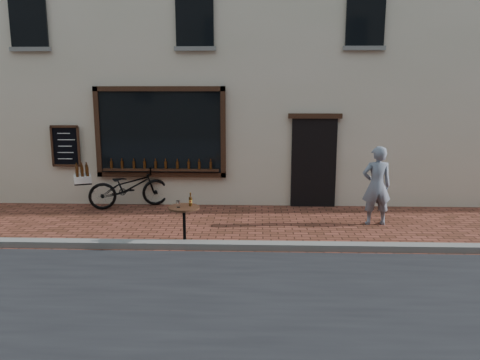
{
  "coord_description": "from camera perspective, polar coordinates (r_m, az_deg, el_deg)",
  "views": [
    {
      "loc": [
        0.5,
        -8.04,
        2.9
      ],
      "look_at": [
        0.16,
        1.2,
        1.1
      ],
      "focal_mm": 35.0,
      "sensor_mm": 36.0,
      "label": 1
    }
  ],
  "objects": [
    {
      "name": "kerb",
      "position": [
        8.73,
        -1.28,
        -7.97
      ],
      "size": [
        90.0,
        0.25,
        0.12
      ],
      "primitive_type": "cube",
      "color": "slate",
      "rests_on": "ground"
    },
    {
      "name": "ground",
      "position": [
        8.56,
        -1.35,
        -8.79
      ],
      "size": [
        90.0,
        90.0,
        0.0
      ],
      "primitive_type": "plane",
      "color": "#50281A",
      "rests_on": "ground"
    },
    {
      "name": "shop_building",
      "position": [
        14.7,
        0.16,
        19.23
      ],
      "size": [
        28.0,
        6.2,
        10.0
      ],
      "color": "beige",
      "rests_on": "ground"
    },
    {
      "name": "bistro_table",
      "position": [
        8.82,
        -6.8,
        -4.6
      ],
      "size": [
        0.59,
        0.59,
        1.01
      ],
      "color": "black",
      "rests_on": "ground"
    },
    {
      "name": "cargo_bicycle",
      "position": [
        11.91,
        -13.56,
        -0.79
      ],
      "size": [
        2.32,
        1.45,
        1.1
      ],
      "rotation": [
        0.0,
        0.0,
        1.97
      ],
      "color": "black",
      "rests_on": "ground"
    },
    {
      "name": "pedestrian",
      "position": [
        10.48,
        16.31,
        -0.67
      ],
      "size": [
        0.65,
        0.44,
        1.72
      ],
      "primitive_type": "imported",
      "rotation": [
        0.0,
        0.0,
        3.19
      ],
      "color": "slate",
      "rests_on": "ground"
    }
  ]
}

